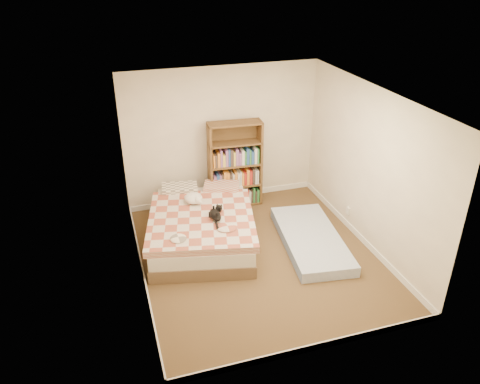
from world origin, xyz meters
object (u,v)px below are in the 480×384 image
object	(u,v)px
bed	(201,225)
black_cat	(215,214)
bookshelf	(235,175)
floor_mattress	(311,239)
white_dog	(194,198)

from	to	relation	value
bed	black_cat	size ratio (longest dim) A/B	4.12
bookshelf	floor_mattress	bearing A→B (deg)	-62.47
bookshelf	black_cat	bearing A→B (deg)	-115.36
bed	floor_mattress	size ratio (longest dim) A/B	1.28
bookshelf	black_cat	distance (m)	1.47
floor_mattress	black_cat	size ratio (longest dim) A/B	3.21
black_cat	white_dog	bearing A→B (deg)	140.66
bed	white_dog	distance (m)	0.45
bookshelf	black_cat	xyz separation A→B (m)	(-0.70, -1.29, 0.01)
bookshelf	black_cat	size ratio (longest dim) A/B	2.63
bed	black_cat	world-z (taller)	black_cat
floor_mattress	white_dog	xyz separation A→B (m)	(-1.67, 0.96, 0.52)
bed	black_cat	xyz separation A→B (m)	(0.17, -0.27, 0.32)
floor_mattress	black_cat	world-z (taller)	black_cat
bookshelf	floor_mattress	world-z (taller)	bookshelf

